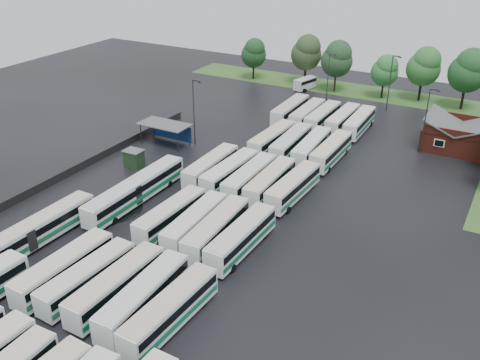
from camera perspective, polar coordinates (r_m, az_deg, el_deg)
The scene contains 44 objects.
ground at distance 62.87m, azimuth -6.99°, elevation -5.93°, with size 160.00×160.00×0.00m, color black.
brick_building at distance 91.01m, azimuth 22.16°, elevation 4.19°, with size 10.07×8.60×5.39m.
wash_shed at distance 86.65m, azimuth -7.89°, elevation 5.69°, with size 8.20×4.20×3.58m.
utility_hut at distance 79.97m, azimuth -11.24°, elevation 2.28°, with size 2.70×2.20×2.62m.
grass_strip_north at distance 116.11m, azimuth 13.02°, elevation 9.15°, with size 80.00×10.00×0.01m, color #325A21.
west_fence at distance 81.11m, azimuth -16.53°, elevation 1.45°, with size 0.10×50.00×1.20m, color #2D2D30.
bus_r1c0 at distance 56.94m, azimuth -18.27°, elevation -8.94°, with size 2.73×11.76×3.26m.
bus_r1c1 at distance 55.12m, azimuth -15.95°, elevation -9.97°, with size 2.90×11.29×3.12m.
bus_r1c2 at distance 53.30m, azimuth -13.04°, elevation -10.88°, with size 2.69×11.77×3.26m.
bus_r1c3 at distance 51.42m, azimuth -10.22°, elevation -12.13°, with size 2.96×11.90×3.29m.
bus_r1c4 at distance 49.60m, azimuth -7.45°, elevation -13.63°, with size 2.89×11.72×3.24m.
bus_r2c1 at distance 63.60m, azimuth -7.41°, elevation -3.73°, with size 2.79×11.32×3.13m.
bus_r2c2 at distance 61.80m, azimuth -4.79°, elevation -4.54°, with size 2.93×11.46×3.16m.
bus_r2c3 at distance 60.33m, azimuth -2.52°, elevation -5.24°, with size 3.04×11.89×3.28m.
bus_r2c4 at distance 58.82m, azimuth 0.14°, elevation -6.14°, with size 2.69×11.80×3.27m.
bus_r3c0 at distance 74.94m, azimuth -3.12°, elevation 1.44°, with size 2.60×11.50×3.19m.
bus_r3c1 at distance 73.23m, azimuth -1.08°, elevation 0.86°, with size 2.89×11.69×3.23m.
bus_r3c2 at distance 71.66m, azimuth 1.05°, elevation 0.25°, with size 2.57×11.67×3.24m.
bus_r3c3 at distance 70.73m, azimuth 3.23°, elevation -0.18°, with size 2.65×11.53×3.20m.
bus_r3c4 at distance 69.69m, azimuth 5.69°, elevation -0.71°, with size 2.92×11.63×3.21m.
bus_r4c1 at distance 84.24m, azimuth 3.46°, elevation 4.38°, with size 2.91×11.66×3.22m.
bus_r4c2 at distance 82.95m, azimuth 5.46°, elevation 3.95°, with size 2.84×11.68×3.23m.
bus_r4c3 at distance 81.79m, azimuth 7.64°, elevation 3.48°, with size 3.01×11.68×3.22m.
bus_r4c4 at distance 80.92m, azimuth 9.70°, elevation 3.07°, with size 2.53×11.59×3.22m.
bus_r5c0 at distance 97.13m, azimuth 5.37°, elevation 7.42°, with size 2.74×11.88×3.29m.
bus_r5c1 at distance 95.73m, azimuth 7.19°, elevation 6.98°, with size 2.53×11.33×3.15m.
bus_r5c2 at distance 94.70m, azimuth 8.82°, elevation 6.67°, with size 2.51×11.42×3.17m.
bus_r5c3 at distance 94.18m, azimuth 10.89°, elevation 6.37°, with size 2.53×11.31×3.14m.
bus_r5c4 at distance 93.25m, azimuth 12.60°, elevation 6.00°, with size 2.66×11.38×3.15m.
artic_bus_west_b at distance 69.75m, azimuth -11.04°, elevation -1.04°, with size 2.52×17.51×3.25m.
artic_bus_west_c at distance 63.78m, azimuth -21.40°, elevation -5.41°, with size 2.74×17.18×3.18m.
minibus at distance 115.40m, azimuth 6.96°, elevation 10.23°, with size 3.35×5.84×2.41m.
tree_north_0 at distance 120.91m, azimuth 1.51°, elevation 13.41°, with size 5.55×5.55×9.19m.
tree_north_1 at distance 117.63m, azimuth 7.14°, elevation 13.37°, with size 6.54×6.54×10.83m.
tree_north_2 at distance 113.36m, azimuth 10.34°, elevation 12.63°, with size 6.50×6.50×10.77m.
tree_north_3 at distance 111.34m, azimuth 15.24°, elevation 11.24°, with size 5.38×5.38×8.91m.
tree_north_4 at distance 111.45m, azimuth 19.08°, elevation 11.41°, with size 6.57×6.57×10.88m.
tree_north_5 at distance 109.03m, azimuth 23.24°, elevation 10.72°, with size 7.10×7.10×11.77m.
lamp_post_ne at distance 86.14m, azimuth 19.30°, elevation 6.43°, with size 1.59×0.31×10.35m.
lamp_post_nw at distance 84.72m, azimuth -4.89°, elevation 7.70°, with size 1.66×0.32×10.76m.
lamp_post_back_w at distance 106.94m, azimuth 9.45°, elevation 11.09°, with size 1.47×0.29×9.55m.
lamp_post_back_e at distance 103.85m, azimuth 15.80°, elevation 10.31°, with size 1.62×0.32×10.52m.
puddle_2 at distance 69.66m, azimuth -13.39°, elevation -3.02°, with size 7.50×7.50×0.01m, color black.
puddle_3 at distance 59.45m, azimuth -6.67°, elevation -8.03°, with size 3.15×3.15×0.01m, color black.
Camera 1 is at (32.34, -42.09, 33.70)m, focal length 40.00 mm.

